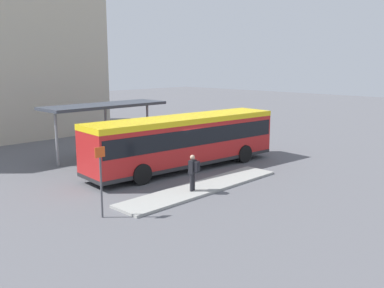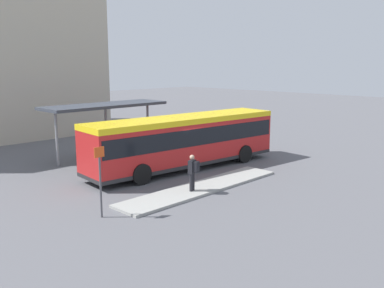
{
  "view_description": "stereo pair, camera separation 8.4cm",
  "coord_description": "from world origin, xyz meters",
  "px_view_note": "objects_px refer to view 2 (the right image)",
  "views": [
    {
      "loc": [
        -16.68,
        -16.83,
        5.94
      ],
      "look_at": [
        0.6,
        0.0,
        1.34
      ],
      "focal_mm": 40.0,
      "sensor_mm": 36.0,
      "label": 1
    },
    {
      "loc": [
        -16.62,
        -16.89,
        5.94
      ],
      "look_at": [
        0.6,
        0.0,
        1.34
      ],
      "focal_mm": 40.0,
      "sensor_mm": 36.0,
      "label": 2
    }
  ],
  "objects_px": {
    "bicycle_red": "(239,139)",
    "platform_sign": "(100,179)",
    "bicycle_black": "(222,137)",
    "bicycle_green": "(216,135)",
    "pedestrian_waiting": "(193,170)",
    "potted_planter_near_shelter": "(92,156)",
    "bicycle_blue": "(231,138)",
    "potted_planter_far_side": "(116,151)",
    "city_bus": "(185,138)"
  },
  "relations": [
    {
      "from": "city_bus",
      "to": "pedestrian_waiting",
      "type": "relative_size",
      "value": 7.17
    },
    {
      "from": "pedestrian_waiting",
      "to": "bicycle_blue",
      "type": "height_order",
      "value": "pedestrian_waiting"
    },
    {
      "from": "potted_planter_near_shelter",
      "to": "bicycle_green",
      "type": "bearing_deg",
      "value": 5.3
    },
    {
      "from": "bicycle_green",
      "to": "potted_planter_near_shelter",
      "type": "distance_m",
      "value": 11.94
    },
    {
      "from": "bicycle_green",
      "to": "bicycle_black",
      "type": "bearing_deg",
      "value": 167.5
    },
    {
      "from": "bicycle_blue",
      "to": "potted_planter_near_shelter",
      "type": "relative_size",
      "value": 1.12
    },
    {
      "from": "pedestrian_waiting",
      "to": "potted_planter_far_side",
      "type": "xyz_separation_m",
      "value": [
        1.07,
        7.48,
        -0.32
      ]
    },
    {
      "from": "bicycle_green",
      "to": "platform_sign",
      "type": "bearing_deg",
      "value": 118.43
    },
    {
      "from": "city_bus",
      "to": "pedestrian_waiting",
      "type": "bearing_deg",
      "value": -124.68
    },
    {
      "from": "potted_planter_near_shelter",
      "to": "potted_planter_far_side",
      "type": "bearing_deg",
      "value": 3.82
    },
    {
      "from": "bicycle_blue",
      "to": "potted_planter_far_side",
      "type": "xyz_separation_m",
      "value": [
        -10.23,
        0.53,
        0.42
      ]
    },
    {
      "from": "bicycle_red",
      "to": "bicycle_green",
      "type": "bearing_deg",
      "value": -7.92
    },
    {
      "from": "potted_planter_near_shelter",
      "to": "potted_planter_far_side",
      "type": "xyz_separation_m",
      "value": [
        1.72,
        0.11,
        0.03
      ]
    },
    {
      "from": "city_bus",
      "to": "bicycle_blue",
      "type": "relative_size",
      "value": 7.6
    },
    {
      "from": "potted_planter_far_side",
      "to": "platform_sign",
      "type": "xyz_separation_m",
      "value": [
        -5.8,
        -7.11,
        0.78
      ]
    },
    {
      "from": "bicycle_blue",
      "to": "bicycle_black",
      "type": "distance_m",
      "value": 0.8
    },
    {
      "from": "bicycle_red",
      "to": "bicycle_blue",
      "type": "bearing_deg",
      "value": -9.66
    },
    {
      "from": "city_bus",
      "to": "potted_planter_far_side",
      "type": "height_order",
      "value": "city_bus"
    },
    {
      "from": "city_bus",
      "to": "bicycle_blue",
      "type": "xyz_separation_m",
      "value": [
        8.26,
        3.33,
        -1.4
      ]
    },
    {
      "from": "bicycle_black",
      "to": "bicycle_green",
      "type": "height_order",
      "value": "bicycle_green"
    },
    {
      "from": "city_bus",
      "to": "bicycle_blue",
      "type": "bearing_deg",
      "value": 27.31
    },
    {
      "from": "potted_planter_far_side",
      "to": "platform_sign",
      "type": "relative_size",
      "value": 0.53
    },
    {
      "from": "city_bus",
      "to": "bicycle_green",
      "type": "relative_size",
      "value": 6.87
    },
    {
      "from": "platform_sign",
      "to": "bicycle_red",
      "type": "bearing_deg",
      "value": 19.97
    },
    {
      "from": "bicycle_red",
      "to": "potted_planter_far_side",
      "type": "bearing_deg",
      "value": 73.34
    },
    {
      "from": "bicycle_red",
      "to": "bicycle_black",
      "type": "xyz_separation_m",
      "value": [
        -0.25,
        1.52,
        -0.02
      ]
    },
    {
      "from": "bicycle_red",
      "to": "platform_sign",
      "type": "distance_m",
      "value": 17.09
    },
    {
      "from": "city_bus",
      "to": "pedestrian_waiting",
      "type": "xyz_separation_m",
      "value": [
        -3.04,
        -3.62,
        -0.66
      ]
    },
    {
      "from": "bicycle_blue",
      "to": "platform_sign",
      "type": "height_order",
      "value": "platform_sign"
    },
    {
      "from": "bicycle_green",
      "to": "potted_planter_near_shelter",
      "type": "height_order",
      "value": "potted_planter_near_shelter"
    },
    {
      "from": "bicycle_blue",
      "to": "bicycle_black",
      "type": "relative_size",
      "value": 1.03
    },
    {
      "from": "bicycle_blue",
      "to": "potted_planter_far_side",
      "type": "bearing_deg",
      "value": -101.4
    },
    {
      "from": "platform_sign",
      "to": "city_bus",
      "type": "bearing_deg",
      "value": 22.73
    },
    {
      "from": "bicycle_black",
      "to": "potted_planter_far_side",
      "type": "relative_size",
      "value": 1.04
    },
    {
      "from": "bicycle_red",
      "to": "platform_sign",
      "type": "bearing_deg",
      "value": 100.5
    },
    {
      "from": "bicycle_blue",
      "to": "potted_planter_near_shelter",
      "type": "height_order",
      "value": "potted_planter_near_shelter"
    },
    {
      "from": "city_bus",
      "to": "bicycle_black",
      "type": "distance_m",
      "value": 9.1
    },
    {
      "from": "city_bus",
      "to": "bicycle_black",
      "type": "bearing_deg",
      "value": 32.42
    },
    {
      "from": "pedestrian_waiting",
      "to": "bicycle_blue",
      "type": "distance_m",
      "value": 13.29
    },
    {
      "from": "potted_planter_far_side",
      "to": "bicycle_red",
      "type": "bearing_deg",
      "value": -7.19
    },
    {
      "from": "bicycle_red",
      "to": "potted_planter_near_shelter",
      "type": "height_order",
      "value": "potted_planter_near_shelter"
    },
    {
      "from": "bicycle_green",
      "to": "potted_planter_near_shelter",
      "type": "xyz_separation_m",
      "value": [
        -11.88,
        -1.1,
        0.36
      ]
    },
    {
      "from": "pedestrian_waiting",
      "to": "potted_planter_far_side",
      "type": "bearing_deg",
      "value": -25.36
    },
    {
      "from": "city_bus",
      "to": "potted_planter_far_side",
      "type": "relative_size",
      "value": 8.18
    },
    {
      "from": "city_bus",
      "to": "platform_sign",
      "type": "xyz_separation_m",
      "value": [
        -7.77,
        -3.26,
        -0.19
      ]
    },
    {
      "from": "pedestrian_waiting",
      "to": "bicycle_red",
      "type": "xyz_separation_m",
      "value": [
        11.3,
        6.19,
        -0.73
      ]
    },
    {
      "from": "potted_planter_near_shelter",
      "to": "city_bus",
      "type": "bearing_deg",
      "value": -45.4
    },
    {
      "from": "bicycle_blue",
      "to": "potted_planter_near_shelter",
      "type": "xyz_separation_m",
      "value": [
        -11.95,
        0.42,
        0.39
      ]
    },
    {
      "from": "bicycle_black",
      "to": "potted_planter_near_shelter",
      "type": "relative_size",
      "value": 1.09
    },
    {
      "from": "bicycle_black",
      "to": "bicycle_green",
      "type": "distance_m",
      "value": 0.78
    }
  ]
}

